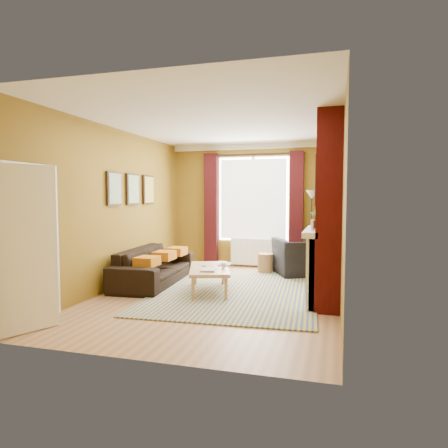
{
  "coord_description": "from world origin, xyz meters",
  "views": [
    {
      "loc": [
        1.82,
        -6.21,
        1.62
      ],
      "look_at": [
        0.0,
        0.25,
        1.15
      ],
      "focal_mm": 32.0,
      "sensor_mm": 36.0,
      "label": 1
    }
  ],
  "objects_px": {
    "armchair": "(305,257)",
    "coffee_table": "(209,270)",
    "wicker_stool": "(265,263)",
    "sofa": "(155,266)",
    "floor_lamp": "(312,208)"
  },
  "relations": [
    {
      "from": "armchair",
      "to": "floor_lamp",
      "type": "xyz_separation_m",
      "value": [
        0.09,
        0.39,
        1.0
      ]
    },
    {
      "from": "sofa",
      "to": "coffee_table",
      "type": "xyz_separation_m",
      "value": [
        1.2,
        -0.41,
        0.05
      ]
    },
    {
      "from": "wicker_stool",
      "to": "armchair",
      "type": "bearing_deg",
      "value": -4.23
    },
    {
      "from": "sofa",
      "to": "wicker_stool",
      "type": "distance_m",
      "value": 2.39
    },
    {
      "from": "sofa",
      "to": "coffee_table",
      "type": "distance_m",
      "value": 1.27
    },
    {
      "from": "sofa",
      "to": "floor_lamp",
      "type": "bearing_deg",
      "value": -59.46
    },
    {
      "from": "coffee_table",
      "to": "sofa",
      "type": "bearing_deg",
      "value": 142.91
    },
    {
      "from": "armchair",
      "to": "wicker_stool",
      "type": "bearing_deg",
      "value": -28.92
    },
    {
      "from": "coffee_table",
      "to": "floor_lamp",
      "type": "bearing_deg",
      "value": 37.92
    },
    {
      "from": "coffee_table",
      "to": "wicker_stool",
      "type": "distance_m",
      "value": 2.06
    },
    {
      "from": "sofa",
      "to": "floor_lamp",
      "type": "xyz_separation_m",
      "value": [
        2.74,
        1.88,
        1.05
      ]
    },
    {
      "from": "coffee_table",
      "to": "wicker_stool",
      "type": "relative_size",
      "value": 3.45
    },
    {
      "from": "armchair",
      "to": "coffee_table",
      "type": "xyz_separation_m",
      "value": [
        -1.44,
        -1.9,
        0.0
      ]
    },
    {
      "from": "armchair",
      "to": "floor_lamp",
      "type": "relative_size",
      "value": 0.67
    },
    {
      "from": "wicker_stool",
      "to": "coffee_table",
      "type": "bearing_deg",
      "value": -107.44
    }
  ]
}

